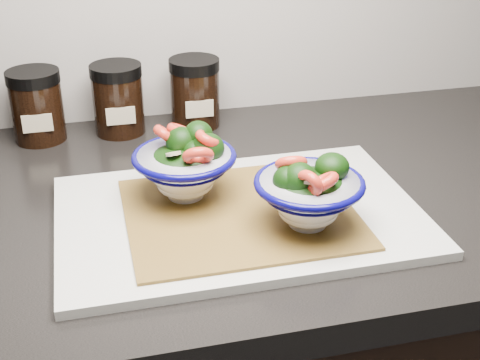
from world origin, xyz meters
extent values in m
cube|color=black|center=(0.00, 1.45, 0.88)|extent=(3.50, 0.60, 0.04)
cube|color=beige|center=(0.18, 1.37, 0.91)|extent=(0.45, 0.30, 0.01)
cube|color=olive|center=(0.18, 1.36, 0.91)|extent=(0.28, 0.24, 0.00)
cylinder|color=white|center=(0.12, 1.42, 0.92)|extent=(0.05, 0.05, 0.01)
ellipsoid|color=white|center=(0.12, 1.42, 0.94)|extent=(0.07, 0.07, 0.03)
torus|color=#070555|center=(0.12, 1.42, 0.97)|extent=(0.13, 0.13, 0.01)
torus|color=#070555|center=(0.12, 1.42, 0.96)|extent=(0.11, 0.11, 0.00)
ellipsoid|color=black|center=(0.12, 1.42, 0.96)|extent=(0.10, 0.10, 0.04)
ellipsoid|color=black|center=(0.14, 1.43, 0.99)|extent=(0.04, 0.04, 0.04)
cylinder|color=#477233|center=(0.14, 1.43, 0.98)|extent=(0.02, 0.01, 0.03)
ellipsoid|color=black|center=(0.13, 1.41, 0.98)|extent=(0.03, 0.03, 0.03)
cylinder|color=#477233|center=(0.13, 1.41, 0.97)|extent=(0.01, 0.01, 0.02)
ellipsoid|color=black|center=(0.15, 1.41, 0.98)|extent=(0.04, 0.04, 0.04)
cylinder|color=#477233|center=(0.15, 1.41, 0.97)|extent=(0.02, 0.01, 0.03)
ellipsoid|color=black|center=(0.12, 1.43, 0.99)|extent=(0.04, 0.04, 0.04)
cylinder|color=#477233|center=(0.12, 1.43, 0.97)|extent=(0.02, 0.01, 0.03)
ellipsoid|color=black|center=(0.14, 1.44, 0.98)|extent=(0.04, 0.04, 0.03)
cylinder|color=#477233|center=(0.14, 1.44, 0.97)|extent=(0.01, 0.01, 0.03)
torus|color=red|center=(0.10, 1.45, 0.99)|extent=(0.05, 0.05, 0.05)
torus|color=red|center=(0.15, 1.41, 1.00)|extent=(0.05, 0.05, 0.04)
torus|color=red|center=(0.12, 1.45, 1.00)|extent=(0.05, 0.05, 0.03)
torus|color=red|center=(0.13, 1.39, 0.99)|extent=(0.04, 0.04, 0.04)
torus|color=red|center=(0.12, 1.43, 0.98)|extent=(0.05, 0.04, 0.04)
cylinder|color=#CCBC8E|center=(0.10, 1.40, 0.99)|extent=(0.02, 0.02, 0.01)
cylinder|color=#CCBC8E|center=(0.12, 1.42, 0.99)|extent=(0.02, 0.02, 0.01)
cylinder|color=white|center=(0.25, 1.32, 0.92)|extent=(0.05, 0.05, 0.01)
ellipsoid|color=white|center=(0.25, 1.32, 0.94)|extent=(0.07, 0.07, 0.03)
torus|color=#070555|center=(0.25, 1.32, 0.97)|extent=(0.13, 0.13, 0.01)
torus|color=#070555|center=(0.25, 1.32, 0.96)|extent=(0.11, 0.11, 0.00)
ellipsoid|color=black|center=(0.25, 1.32, 0.96)|extent=(0.10, 0.10, 0.04)
ellipsoid|color=black|center=(0.23, 1.31, 0.98)|extent=(0.04, 0.04, 0.04)
cylinder|color=#477233|center=(0.23, 1.31, 0.96)|extent=(0.01, 0.01, 0.03)
ellipsoid|color=black|center=(0.22, 1.32, 0.98)|extent=(0.04, 0.04, 0.04)
cylinder|color=#477233|center=(0.22, 1.32, 0.96)|extent=(0.01, 0.01, 0.02)
ellipsoid|color=black|center=(0.28, 1.32, 0.99)|extent=(0.04, 0.04, 0.03)
cylinder|color=#477233|center=(0.28, 1.32, 0.97)|extent=(0.01, 0.01, 0.03)
torus|color=red|center=(0.25, 1.29, 0.98)|extent=(0.05, 0.04, 0.04)
torus|color=red|center=(0.23, 1.33, 0.99)|extent=(0.04, 0.04, 0.03)
torus|color=red|center=(0.24, 1.29, 0.99)|extent=(0.04, 0.05, 0.05)
cylinder|color=#CCBC8E|center=(0.25, 1.30, 0.98)|extent=(0.02, 0.02, 0.01)
cylinder|color=#CCBC8E|center=(0.24, 1.29, 0.99)|extent=(0.02, 0.02, 0.01)
cylinder|color=black|center=(-0.07, 1.69, 0.95)|extent=(0.08, 0.08, 0.09)
cylinder|color=black|center=(-0.07, 1.69, 1.00)|extent=(0.08, 0.08, 0.02)
cube|color=#C6B793|center=(-0.07, 1.65, 0.94)|extent=(0.05, 0.00, 0.03)
cylinder|color=black|center=(0.06, 1.69, 0.95)|extent=(0.08, 0.08, 0.09)
cylinder|color=black|center=(0.06, 1.69, 1.00)|extent=(0.08, 0.08, 0.02)
cube|color=#C6B793|center=(0.06, 1.65, 0.94)|extent=(0.04, 0.00, 0.03)
cylinder|color=black|center=(0.18, 1.69, 0.95)|extent=(0.08, 0.08, 0.09)
cylinder|color=black|center=(0.18, 1.69, 1.00)|extent=(0.08, 0.08, 0.02)
cube|color=#C6B793|center=(0.18, 1.65, 0.94)|extent=(0.04, 0.00, 0.03)
camera|label=1|loc=(0.00, 0.67, 1.33)|focal=50.00mm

